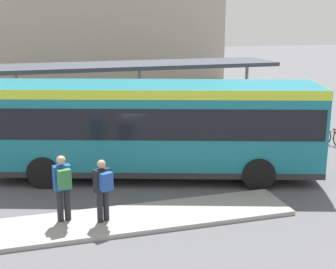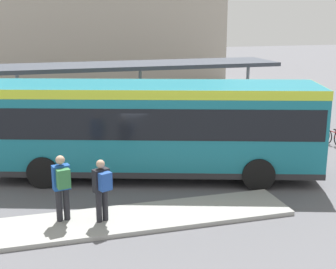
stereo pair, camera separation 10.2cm
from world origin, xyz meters
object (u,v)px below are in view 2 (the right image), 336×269
at_px(city_bus, 152,123).
at_px(bicycle_blue, 320,133).
at_px(bicycle_red, 332,137).
at_px(potted_planter_near_shelter, 138,131).
at_px(pedestrian_waiting, 62,184).
at_px(potted_planter_far_side, 71,132).
at_px(pedestrian_companion, 102,187).

bearing_deg(city_bus, bicycle_blue, 34.06).
bearing_deg(bicycle_red, potted_planter_near_shelter, 67.81).
height_order(city_bus, pedestrian_waiting, city_bus).
relative_size(potted_planter_near_shelter, potted_planter_far_side, 0.92).
bearing_deg(potted_planter_near_shelter, potted_planter_far_side, 170.70).
height_order(bicycle_blue, potted_planter_near_shelter, potted_planter_near_shelter).
bearing_deg(pedestrian_companion, pedestrian_waiting, 49.51).
height_order(bicycle_red, bicycle_blue, bicycle_red).
relative_size(city_bus, pedestrian_companion, 6.70).
distance_m(bicycle_blue, potted_planter_far_side, 10.83).
relative_size(bicycle_blue, potted_planter_far_side, 1.15).
height_order(potted_planter_near_shelter, potted_planter_far_side, potted_planter_far_side).
relative_size(pedestrian_companion, bicycle_blue, 1.03).
bearing_deg(potted_planter_far_side, potted_planter_near_shelter, -9.30).
bearing_deg(pedestrian_companion, city_bus, -55.39).
distance_m(pedestrian_companion, potted_planter_far_side, 7.60).
bearing_deg(bicycle_red, pedestrian_companion, 107.37).
bearing_deg(potted_planter_near_shelter, bicycle_red, -13.38).
relative_size(pedestrian_companion, potted_planter_far_side, 1.19).
height_order(city_bus, potted_planter_far_side, city_bus).
height_order(pedestrian_companion, bicycle_red, pedestrian_companion).
distance_m(city_bus, pedestrian_waiting, 4.59).
relative_size(city_bus, potted_planter_near_shelter, 8.67).
xyz_separation_m(city_bus, bicycle_red, (8.38, 1.73, -1.51)).
relative_size(city_bus, potted_planter_far_side, 7.94).
xyz_separation_m(pedestrian_waiting, bicycle_blue, (11.50, 5.62, -0.80)).
height_order(bicycle_blue, potted_planter_far_side, potted_planter_far_side).
height_order(pedestrian_companion, potted_planter_far_side, pedestrian_companion).
distance_m(bicycle_red, potted_planter_far_side, 11.09).
xyz_separation_m(bicycle_red, bicycle_blue, (-0.13, 0.72, -0.01)).
relative_size(city_bus, pedestrian_waiting, 6.32).
bearing_deg(bicycle_blue, bicycle_red, -174.49).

